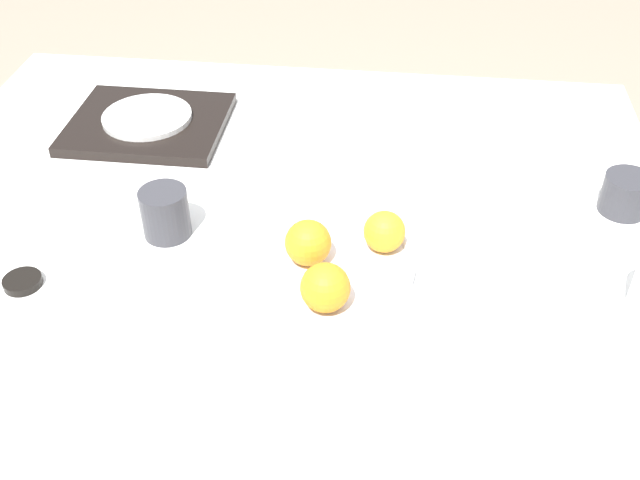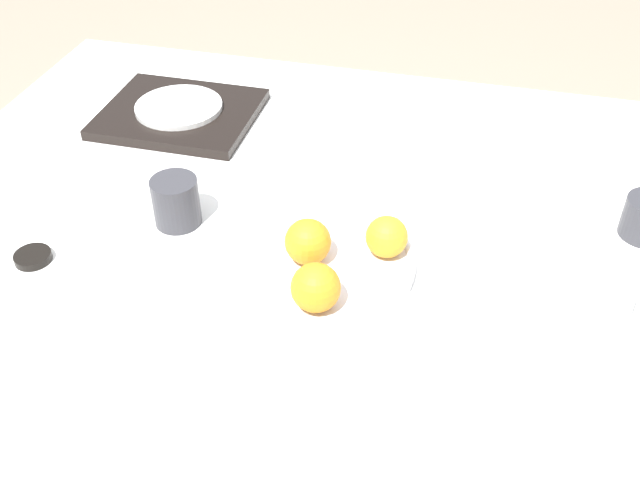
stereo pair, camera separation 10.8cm
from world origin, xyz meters
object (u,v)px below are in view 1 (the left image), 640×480
Objects in this scene: serving_tray at (148,124)px; soy_dish at (23,282)px; side_plate at (147,117)px; cup_0 at (626,194)px; orange_0 at (308,243)px; orange_1 at (384,232)px; fruit_platter at (320,261)px; cup_1 at (165,213)px; orange_2 at (325,288)px.

serving_tray is 5.24× the size of soy_dish.
cup_0 is (0.84, -0.16, 0.01)m from side_plate.
orange_0 is 0.51m from side_plate.
fruit_platter is at bearing -158.20° from orange_1.
fruit_platter is at bearing -44.06° from side_plate.
cup_1 is (0.13, -0.31, 0.03)m from serving_tray.
side_plate is 0.34m from cup_1.
orange_1 is at bearing -156.90° from cup_0.
orange_0 reaches higher than side_plate.
orange_2 is at bearing -0.84° from soy_dish.
fruit_platter is 3.67× the size of cup_0.
soy_dish is at bearing -140.65° from cup_1.
fruit_platter is 5.13× the size of soy_dish.
cup_1 is at bearing 166.16° from orange_0.
serving_tray is at bearing 134.15° from orange_0.
cup_1 is at bearing 150.63° from orange_2.
cup_1 reaches higher than soy_dish.
orange_0 reaches higher than fruit_platter.
orange_2 is 0.61m from serving_tray.
cup_0 is 0.98× the size of cup_1.
orange_0 is 0.86× the size of cup_1.
cup_0 reaches higher than serving_tray.
soy_dish is (-0.51, -0.13, -0.04)m from orange_1.
cup_0 is at bearing 11.68° from cup_1.
cup_1 reaches higher than side_plate.
orange_1 is 0.91× the size of orange_2.
serving_tray is 1.73× the size of side_plate.
orange_1 is at bearing -2.34° from cup_1.
orange_0 is at bearing 12.07° from soy_dish.
orange_0 is (-0.02, -0.01, 0.04)m from fruit_platter.
orange_1 is 0.57m from serving_tray.
orange_0 is at bearing -13.84° from cup_1.
orange_0 is 0.12m from orange_1.
fruit_platter is at bearing -157.15° from cup_0.
cup_1 is (-0.23, 0.06, -0.01)m from orange_0.
orange_1 is 0.22× the size of serving_tray.
soy_dish is at bearing -95.98° from side_plate.
cup_0 is (0.84, -0.16, 0.02)m from serving_tray.
serving_tray is 0.02m from side_plate.
cup_0 is at bearing 22.77° from orange_0.
fruit_platter is 0.52m from side_plate.
serving_tray is (-0.39, 0.46, -0.04)m from orange_2.
orange_0 is at bearing -45.85° from serving_tray.
soy_dish is at bearing -167.93° from orange_0.
soy_dish is (-0.42, -0.09, -0.00)m from fruit_platter.
orange_2 reaches higher than soy_dish.
soy_dish is (-0.17, -0.14, -0.03)m from cup_1.
soy_dish is at bearing -165.84° from orange_1.
orange_1 is 0.37× the size of side_plate.
orange_2 reaches higher than fruit_platter.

